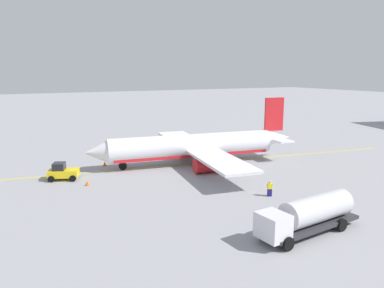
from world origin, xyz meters
The scene contains 8 objects.
ground_plane centered at (0.00, 0.00, 0.00)m, with size 400.00×400.00×0.00m, color #939399.
airplane centered at (-0.52, 0.07, 2.55)m, with size 32.09×30.36×9.46m.
fuel_tanker centered at (2.24, 25.72, 1.73)m, with size 10.60×3.58×3.15m.
pushback_tug centered at (18.23, -0.25, 1.01)m, with size 4.08×3.36×2.20m.
refueling_worker centered at (-1.01, 16.68, 0.82)m, with size 0.61×0.51×1.71m.
safety_cone_nose centered at (16.01, 3.71, 0.29)m, with size 0.53×0.53×0.59m, color #F2590F.
safety_cone_wingtip centered at (11.82, -4.64, 0.34)m, with size 0.61×0.61×0.68m, color #F2590F.
taxi_line_marking centered at (0.00, 0.00, 0.01)m, with size 68.47×0.30×0.01m, color yellow.
Camera 1 is at (24.23, 47.22, 13.48)m, focal length 34.56 mm.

